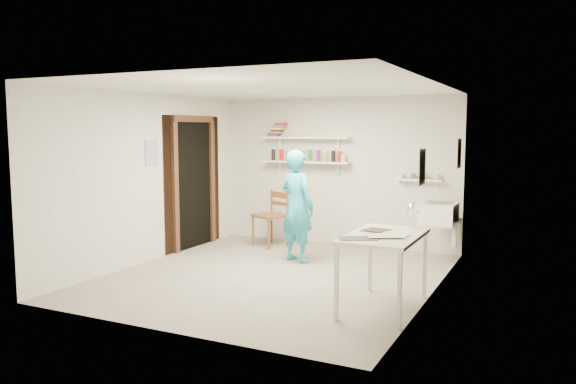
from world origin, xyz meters
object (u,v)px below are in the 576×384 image
at_px(wall_clock, 298,186).
at_px(desk_lamp, 414,209).
at_px(belfast_sink, 439,213).
at_px(man, 297,206).
at_px(work_table, 383,272).
at_px(wooden_chair, 270,216).

distance_m(wall_clock, desk_lamp, 2.36).
xyz_separation_m(belfast_sink, desk_lamp, (0.09, -1.92, 0.31)).
distance_m(man, desk_lamp, 2.20).
bearing_deg(desk_lamp, man, 150.81).
height_order(wall_clock, work_table, wall_clock).
bearing_deg(work_table, wall_clock, 135.64).
bearing_deg(belfast_sink, wooden_chair, -177.93).
bearing_deg(desk_lamp, wooden_chair, 146.37).
relative_size(wooden_chair, desk_lamp, 6.77).
xyz_separation_m(belfast_sink, man, (-1.82, -0.85, 0.10)).
height_order(man, wall_clock, man).
distance_m(belfast_sink, wooden_chair, 2.66).
bearing_deg(work_table, wooden_chair, 137.89).
distance_m(man, work_table, 2.34).
bearing_deg(wooden_chair, belfast_sink, 25.75).
height_order(work_table, desk_lamp, desk_lamp).
bearing_deg(belfast_sink, desk_lamp, -87.42).
height_order(belfast_sink, work_table, belfast_sink).
xyz_separation_m(man, wooden_chair, (-0.83, 0.75, -0.30)).
xyz_separation_m(wall_clock, wooden_chair, (-0.75, 0.55, -0.56)).
relative_size(wall_clock, desk_lamp, 1.94).
height_order(man, desk_lamp, man).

